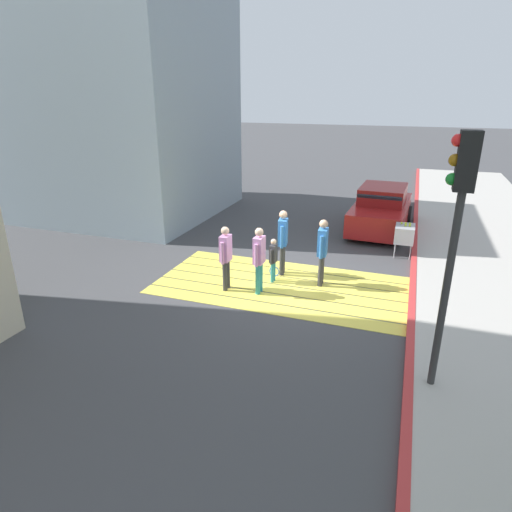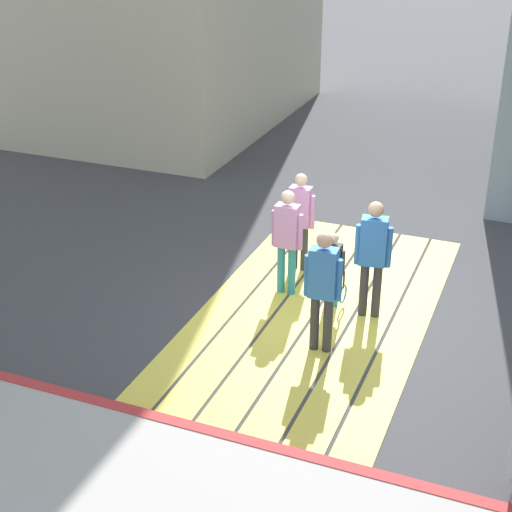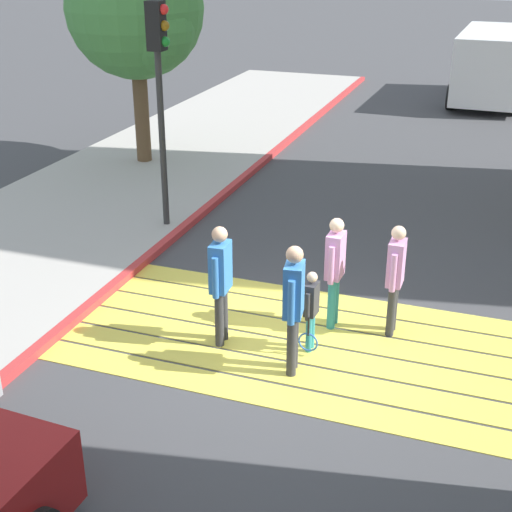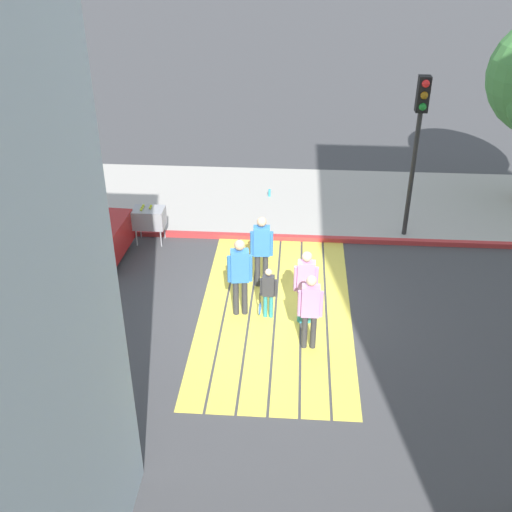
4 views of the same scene
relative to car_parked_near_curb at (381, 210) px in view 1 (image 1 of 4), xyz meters
The scene contains 12 objects.
ground_plane 6.35m from the car_parked_near_curb, 71.51° to the left, with size 120.00×120.00×0.00m, color #424244.
crosswalk_stripes 6.35m from the car_parked_near_curb, 71.51° to the left, with size 6.40×3.25×0.01m.
curb_painted 6.15m from the car_parked_near_curb, 101.78° to the left, with size 0.16×40.00×0.13m, color #BC3333.
building_far_south 11.08m from the car_parked_near_curb, ahead, with size 8.00×7.04×8.42m.
car_parked_near_curb is the anchor object (origin of this frame).
traffic_light_corner 9.64m from the car_parked_near_curb, 99.70° to the left, with size 0.39×0.28×4.24m.
tennis_ball_cart 2.75m from the car_parked_near_curb, 109.10° to the left, with size 0.56×0.80×1.02m.
pedestrian_adult_lead 5.68m from the car_parked_near_curb, 67.42° to the left, with size 0.28×0.52×1.80m.
pedestrian_adult_trailing 7.43m from the car_parked_near_curb, 64.25° to the left, with size 0.21×0.49×1.66m.
pedestrian_adult_side 5.72m from the car_parked_near_curb, 79.64° to the left, with size 0.25×0.51×1.76m.
pedestrian_teen_behind 7.02m from the car_parked_near_curb, 70.18° to the left, with size 0.22×0.50×1.70m.
pedestrian_child_with_racket 6.25m from the car_parked_near_curb, 68.84° to the left, with size 0.28×0.38×1.20m.
Camera 1 is at (-2.88, 10.09, 4.73)m, focal length 30.87 mm.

